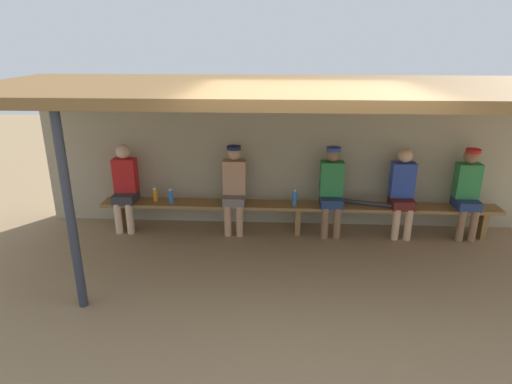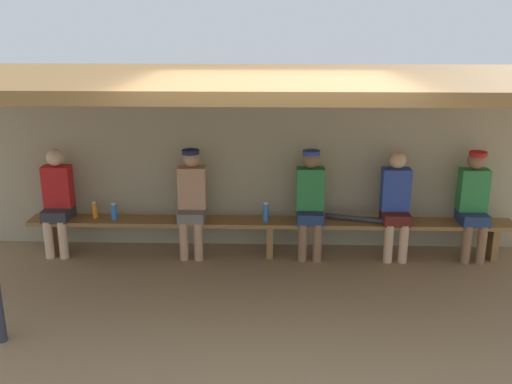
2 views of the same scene
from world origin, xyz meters
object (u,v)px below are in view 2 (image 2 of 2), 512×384
(player_in_blue, at_px, (57,198))
(player_near_post, at_px, (192,198))
(water_bottle_clear, at_px, (114,212))
(water_bottle_blue, at_px, (266,212))
(water_bottle_orange, at_px, (95,210))
(bench, at_px, (270,226))
(player_shirtless_tan, at_px, (396,201))
(player_leftmost, at_px, (310,199))
(player_in_red, at_px, (474,200))
(baseball_bat, at_px, (357,219))

(player_in_blue, relative_size, player_near_post, 0.99)
(water_bottle_clear, bearing_deg, water_bottle_blue, -0.34)
(water_bottle_orange, bearing_deg, bench, -0.76)
(water_bottle_orange, distance_m, water_bottle_blue, 2.14)
(player_shirtless_tan, height_order, water_bottle_clear, player_shirtless_tan)
(player_leftmost, relative_size, water_bottle_clear, 6.21)
(player_in_blue, height_order, player_shirtless_tan, same)
(player_in_red, bearing_deg, bench, -179.92)
(water_bottle_blue, bearing_deg, player_in_blue, 179.18)
(player_in_red, height_order, player_near_post, same)
(player_in_blue, xyz_separation_m, player_near_post, (1.68, 0.00, 0.02))
(player_near_post, distance_m, baseball_bat, 2.06)
(water_bottle_clear, height_order, baseball_bat, water_bottle_clear)
(player_leftmost, height_order, water_bottle_blue, player_leftmost)
(water_bottle_clear, distance_m, water_bottle_blue, 1.88)
(player_shirtless_tan, bearing_deg, player_leftmost, 179.97)
(player_near_post, bearing_deg, bench, -0.21)
(water_bottle_blue, bearing_deg, player_near_post, 177.65)
(baseball_bat, bearing_deg, player_in_red, 15.99)
(player_in_blue, bearing_deg, baseball_bat, -0.05)
(bench, height_order, baseball_bat, baseball_bat)
(player_in_blue, xyz_separation_m, water_bottle_clear, (0.71, -0.03, -0.17))
(baseball_bat, bearing_deg, player_in_blue, -164.21)
(bench, xyz_separation_m, baseball_bat, (1.08, -0.00, 0.11))
(bench, relative_size, player_shirtless_tan, 4.49)
(player_shirtless_tan, bearing_deg, player_in_blue, 180.00)
(player_leftmost, height_order, water_bottle_clear, player_leftmost)
(player_leftmost, xyz_separation_m, baseball_bat, (0.59, -0.00, -0.25))
(player_in_blue, relative_size, water_bottle_blue, 5.39)
(water_bottle_clear, height_order, water_bottle_blue, water_bottle_blue)
(player_leftmost, bearing_deg, water_bottle_clear, -179.38)
(player_in_red, bearing_deg, player_near_post, 180.00)
(water_bottle_orange, height_order, baseball_bat, water_bottle_orange)
(player_near_post, bearing_deg, water_bottle_blue, -2.35)
(water_bottle_blue, bearing_deg, player_in_red, 0.85)
(player_leftmost, xyz_separation_m, player_shirtless_tan, (1.04, -0.00, -0.02))
(baseball_bat, bearing_deg, bench, -164.16)
(water_bottle_clear, bearing_deg, water_bottle_orange, 168.64)
(bench, distance_m, water_bottle_clear, 1.94)
(player_in_blue, height_order, player_leftmost, player_leftmost)
(player_leftmost, distance_m, player_in_red, 1.98)
(player_in_blue, relative_size, player_leftmost, 0.99)
(water_bottle_clear, bearing_deg, player_in_red, 0.34)
(player_in_red, distance_m, water_bottle_clear, 4.41)
(bench, distance_m, player_leftmost, 0.61)
(bench, distance_m, water_bottle_blue, 0.20)
(bench, relative_size, baseball_bat, 7.49)
(water_bottle_clear, relative_size, baseball_bat, 0.27)
(water_bottle_blue, bearing_deg, player_leftmost, 3.92)
(player_in_red, bearing_deg, player_shirtless_tan, -179.97)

